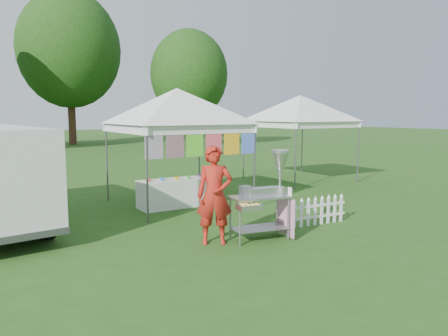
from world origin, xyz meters
TOP-DOWN VIEW (x-y plane):
  - ground at (0.00, 0.00)m, footprint 120.00×120.00m
  - canopy_main at (0.00, 3.49)m, footprint 4.24×4.24m
  - canopy_right at (5.50, 5.00)m, footprint 4.24×4.24m
  - tree_mid at (3.00, 28.00)m, footprint 7.60×7.60m
  - tree_right at (10.00, 22.00)m, footprint 5.60×5.60m
  - donut_cart at (0.03, -0.29)m, footprint 1.31×0.81m
  - vendor at (-0.97, -0.00)m, footprint 0.78×0.68m
  - picket_fence at (1.50, -0.01)m, footprint 1.62×0.15m
  - display_table at (-0.22, 3.26)m, footprint 1.80×0.70m

SIDE VIEW (x-z plane):
  - ground at x=0.00m, z-range 0.00..0.00m
  - picket_fence at x=1.50m, z-range 0.01..0.57m
  - display_table at x=-0.22m, z-range 0.00..0.71m
  - vendor at x=-0.97m, z-range 0.00..1.79m
  - donut_cart at x=0.03m, z-range 0.15..1.82m
  - canopy_main at x=0.00m, z-range 1.26..4.71m
  - canopy_right at x=5.50m, z-range 1.27..4.72m
  - tree_right at x=10.00m, z-range 0.97..9.39m
  - tree_mid at x=3.00m, z-range 1.38..12.90m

